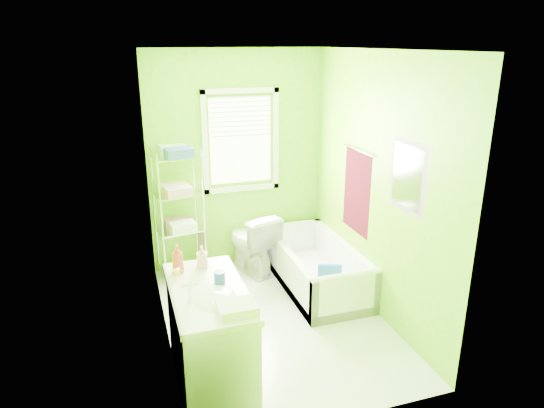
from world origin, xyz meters
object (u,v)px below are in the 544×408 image
object	(u,v)px
vanity	(210,334)
toilet	(252,242)
bathtub	(316,273)
wire_shelf_unit	(179,199)

from	to	relation	value
vanity	toilet	bearing A→B (deg)	65.16
bathtub	toilet	xyz separation A→B (m)	(-0.59, 0.61, 0.21)
wire_shelf_unit	vanity	bearing A→B (deg)	-91.40
bathtub	vanity	size ratio (longest dim) A/B	1.44
bathtub	toilet	bearing A→B (deg)	134.40
bathtub	wire_shelf_unit	distance (m)	1.78
toilet	wire_shelf_unit	world-z (taller)	wire_shelf_unit
vanity	wire_shelf_unit	distance (m)	2.07
toilet	vanity	world-z (taller)	vanity
bathtub	wire_shelf_unit	world-z (taller)	wire_shelf_unit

